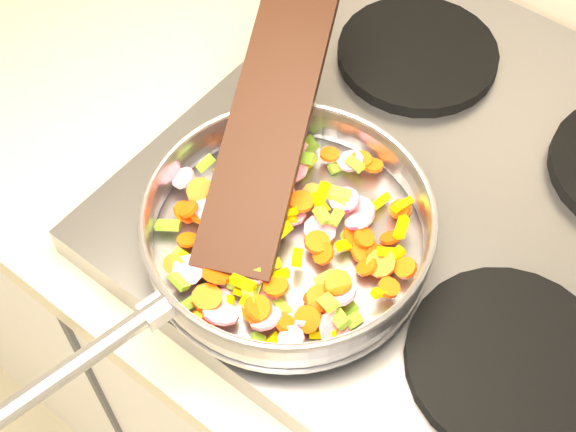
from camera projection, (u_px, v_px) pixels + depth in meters
The scene contains 7 objects.
cooktop at pixel (453, 203), 0.86m from camera, with size 0.60×0.60×0.04m, color #939399.
grate_fl at pixel (269, 206), 0.82m from camera, with size 0.19×0.19×0.02m, color black.
grate_fr at pixel (509, 361), 0.73m from camera, with size 0.19×0.19×0.02m, color black.
grate_bl at pixel (417, 54), 0.95m from camera, with size 0.19×0.19×0.02m, color black.
saute_pan at pixel (286, 228), 0.76m from camera, with size 0.32×0.48×0.05m.
vegetable_heap at pixel (284, 239), 0.77m from camera, with size 0.26×0.27×0.05m.
wooden_spatula at pixel (272, 110), 0.79m from camera, with size 0.34×0.08×0.02m, color black.
Camera 1 is at (-0.53, 1.16, 1.62)m, focal length 50.00 mm.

